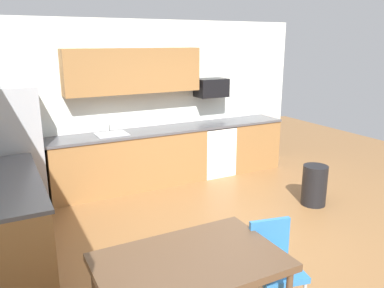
{
  "coord_description": "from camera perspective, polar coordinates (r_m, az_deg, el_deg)",
  "views": [
    {
      "loc": [
        -2.35,
        -3.49,
        2.36
      ],
      "look_at": [
        0.0,
        1.0,
        1.0
      ],
      "focal_mm": 36.09,
      "sensor_mm": 36.0,
      "label": 1
    }
  ],
  "objects": [
    {
      "name": "chair_near_table",
      "position": [
        3.58,
        12.01,
        -16.59
      ],
      "size": [
        0.47,
        0.47,
        0.85
      ],
      "color": "#2D72B7",
      "rests_on": "ground"
    },
    {
      "name": "microwave",
      "position": [
        6.89,
        2.87,
        8.31
      ],
      "size": [
        0.54,
        0.36,
        0.32
      ],
      "primitive_type": "cube",
      "color": "black"
    },
    {
      "name": "wall_back",
      "position": [
        6.66,
        -6.63,
        6.19
      ],
      "size": [
        5.8,
        0.1,
        2.7
      ],
      "primitive_type": "cube",
      "color": "silver",
      "rests_on": "ground"
    },
    {
      "name": "refrigerator",
      "position": [
        5.9,
        -25.02,
        -0.86
      ],
      "size": [
        0.76,
        0.7,
        1.78
      ],
      "primitive_type": "cube",
      "color": "#9EA0A5",
      "rests_on": "ground"
    },
    {
      "name": "sink_faucet",
      "position": [
        6.33,
        -12.29,
        2.62
      ],
      "size": [
        0.02,
        0.02,
        0.24
      ],
      "primitive_type": "cylinder",
      "color": "#B2B5BA",
      "rests_on": "countertop_back"
    },
    {
      "name": "cabinet_run_back_right",
      "position": [
        7.44,
        8.42,
        -0.02
      ],
      "size": [
        0.98,
        0.6,
        0.9
      ],
      "primitive_type": "cube",
      "color": "olive",
      "rests_on": "ground"
    },
    {
      "name": "countertop_left",
      "position": [
        4.53,
        -25.54,
        -5.06
      ],
      "size": [
        0.64,
        2.0,
        0.04
      ],
      "primitive_type": "cube",
      "color": "#4C4C51",
      "rests_on": "cabinet_run_left"
    },
    {
      "name": "cabinet_run_back",
      "position": [
        6.39,
        -9.16,
        -2.59
      ],
      "size": [
        2.57,
        0.6,
        0.9
      ],
      "primitive_type": "cube",
      "color": "olive",
      "rests_on": "ground"
    },
    {
      "name": "countertop_back",
      "position": [
        6.42,
        -5.39,
        1.98
      ],
      "size": [
        4.8,
        0.64,
        0.04
      ],
      "primitive_type": "cube",
      "color": "#4C4C51",
      "rests_on": "cabinet_run_back"
    },
    {
      "name": "oven_range",
      "position": [
        7.02,
        3.17,
        -0.76
      ],
      "size": [
        0.6,
        0.6,
        0.91
      ],
      "color": "white",
      "rests_on": "ground"
    },
    {
      "name": "upper_cabinets_back",
      "position": [
        6.29,
        -8.64,
        10.65
      ],
      "size": [
        2.2,
        0.34,
        0.7
      ],
      "primitive_type": "cube",
      "color": "olive"
    },
    {
      "name": "sink_basin",
      "position": [
        6.19,
        -11.75,
        0.87
      ],
      "size": [
        0.48,
        0.4,
        0.14
      ],
      "primitive_type": "cube",
      "color": "#A5A8AD",
      "rests_on": "countertop_back"
    },
    {
      "name": "cabinet_run_left",
      "position": [
        4.7,
        -24.88,
        -10.46
      ],
      "size": [
        0.6,
        2.0,
        0.9
      ],
      "primitive_type": "cube",
      "color": "olive",
      "rests_on": "ground"
    },
    {
      "name": "ground_plane",
      "position": [
        4.83,
        5.68,
        -14.34
      ],
      "size": [
        12.0,
        12.0,
        0.0
      ],
      "primitive_type": "plane",
      "color": "olive"
    },
    {
      "name": "trash_bin",
      "position": [
        6.0,
        17.63,
        -5.82
      ],
      "size": [
        0.36,
        0.36,
        0.6
      ],
      "primitive_type": "cylinder",
      "color": "black",
      "rests_on": "ground"
    },
    {
      "name": "dining_table",
      "position": [
        3.06,
        -0.26,
        -17.62
      ],
      "size": [
        1.4,
        0.9,
        0.78
      ],
      "color": "brown",
      "rests_on": "ground"
    }
  ]
}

